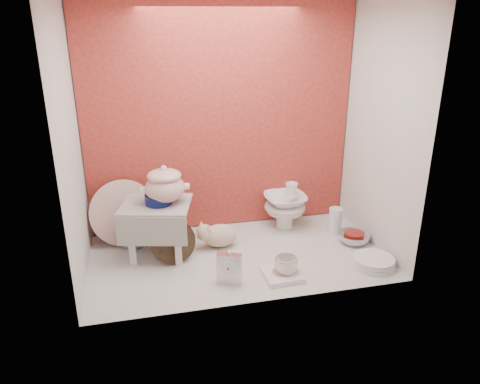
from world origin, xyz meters
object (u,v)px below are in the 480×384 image
Objects in this scene: blue_white_vase at (134,229)px; dinner_plate_stack at (374,262)px; floral_platter at (124,213)px; crystal_bowl at (354,238)px; plush_pig at (220,235)px; gold_rim_teacup at (286,266)px; mantel_clock at (230,267)px; porcelain_tower at (285,205)px; step_stool at (158,230)px; soup_tureen at (165,184)px.

dinner_plate_stack is (1.38, -0.60, -0.09)m from blue_white_vase.
crystal_bowl is at bearing -13.71° from floral_platter.
gold_rim_teacup is (0.30, -0.44, -0.02)m from plush_pig.
mantel_clock is 0.33m from gold_rim_teacup.
dinner_plate_stack is at bearing -2.06° from gold_rim_teacup.
porcelain_tower is at bearing 35.64° from plush_pig.
plush_pig is at bearing 17.06° from step_stool.
porcelain_tower is at bearing 27.04° from step_stool.
crystal_bowl is (1.46, -0.36, -0.18)m from floral_platter.
step_stool is 1.75× the size of blue_white_vase.
step_stool reaches higher than plush_pig.
step_stool is at bearing -161.69° from plush_pig.
gold_rim_teacup is at bearing -107.48° from porcelain_tower.
blue_white_vase is at bearing -179.45° from plush_pig.
floral_platter is 3.15× the size of gold_rim_teacup.
plush_pig is at bearing 170.33° from crystal_bowl.
step_stool is at bearing -166.82° from porcelain_tower.
step_stool is at bearing -48.85° from floral_platter.
blue_white_vase is 1.04m from porcelain_tower.
plush_pig is 0.54m from porcelain_tower.
floral_platter is 2.05× the size of crystal_bowl.
plush_pig is 1.32× the size of crystal_bowl.
blue_white_vase is 0.56m from plush_pig.
dinner_plate_stack is 1.20× the size of crystal_bowl.
floral_platter is at bearing 175.75° from plush_pig.
gold_rim_teacup is at bearing 177.94° from dinner_plate_stack.
porcelain_tower is (0.50, 0.19, 0.08)m from plush_pig.
floral_platter is 2.13× the size of mantel_clock.
dinner_plate_stack is at bearing -61.64° from porcelain_tower.
mantel_clock is (0.36, -0.42, -0.07)m from step_stool.
plush_pig is 0.84× the size of porcelain_tower.
step_stool is at bearing 174.29° from crystal_bowl.
plush_pig is 2.02× the size of gold_rim_teacup.
blue_white_vase is at bearing 156.66° from dinner_plate_stack.
floral_platter reaches higher than crystal_bowl.
floral_platter is 1.31× the size of porcelain_tower.
step_stool is 1.46× the size of soup_tureen.
dinner_plate_stack is at bearing -23.34° from blue_white_vase.
crystal_bowl is 0.64× the size of porcelain_tower.
step_stool is 1.46× the size of plush_pig.
step_stool is 0.82m from gold_rim_teacup.
blue_white_vase is 1.15× the size of mantel_clock.
dinner_plate_stack is (0.84, -0.46, -0.05)m from plush_pig.
dinner_plate_stack is at bearing -5.53° from step_stool.
soup_tureen reaches higher than dinner_plate_stack.
blue_white_vase is 1.02m from gold_rim_teacup.
soup_tureen is 1.10× the size of dinner_plate_stack.
step_stool is at bearing -47.77° from blue_white_vase.
step_stool reaches higher than gold_rim_teacup.
step_stool is at bearing 179.21° from soup_tureen.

